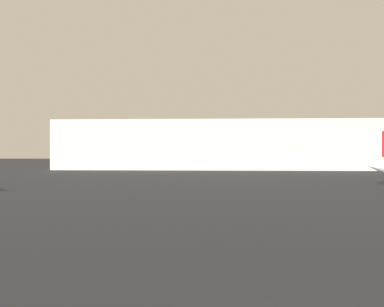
{
  "coord_description": "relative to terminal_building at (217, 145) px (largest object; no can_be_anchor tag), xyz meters",
  "views": [
    {
      "loc": [
        -2.38,
        -13.45,
        4.96
      ],
      "look_at": [
        -5.39,
        31.46,
        4.71
      ],
      "focal_mm": 48.19,
      "sensor_mm": 36.0,
      "label": 1
    }
  ],
  "objects": [
    {
      "name": "terminal_building",
      "position": [
        0.0,
        0.0,
        0.0
      ],
      "size": [
        84.61,
        26.59,
        12.9
      ],
      "primitive_type": "cube",
      "color": "beige",
      "rests_on": "ground_plane"
    }
  ]
}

